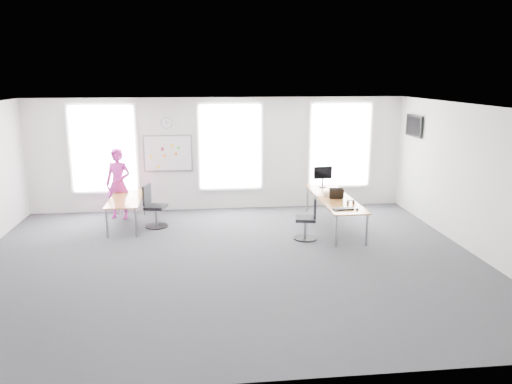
{
  "coord_description": "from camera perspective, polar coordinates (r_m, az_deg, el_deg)",
  "views": [
    {
      "loc": [
        -0.51,
        -9.23,
        3.59
      ],
      "look_at": [
        0.67,
        1.2,
        1.1
      ],
      "focal_mm": 35.0,
      "sensor_mm": 36.0,
      "label": 1
    }
  ],
  "objects": [
    {
      "name": "desk_left",
      "position": [
        12.38,
        -14.62,
        -0.92
      ],
      "size": [
        0.76,
        1.9,
        0.69
      ],
      "color": "#B88034",
      "rests_on": "ground"
    },
    {
      "name": "paper_stack",
      "position": [
        12.19,
        8.4,
        -0.18
      ],
      "size": [
        0.33,
        0.29,
        0.1
      ],
      "primitive_type": "cube",
      "rotation": [
        0.0,
        0.0,
        -0.31
      ],
      "color": "#F1E5C4",
      "rests_on": "desk_right"
    },
    {
      "name": "desk_right",
      "position": [
        12.04,
        8.95,
        -0.83
      ],
      "size": [
        0.79,
        2.97,
        0.72
      ],
      "color": "#B88034",
      "rests_on": "ground"
    },
    {
      "name": "headphones",
      "position": [
        11.46,
        10.74,
        -1.16
      ],
      "size": [
        0.17,
        0.09,
        0.1
      ],
      "rotation": [
        0.0,
        0.0,
        0.13
      ],
      "color": "black",
      "rests_on": "desk_right"
    },
    {
      "name": "mouse",
      "position": [
        11.0,
        11.47,
        -1.92
      ],
      "size": [
        0.1,
        0.13,
        0.04
      ],
      "primitive_type": "ellipsoid",
      "rotation": [
        0.0,
        0.0,
        -0.25
      ],
      "color": "black",
      "rests_on": "desk_right"
    },
    {
      "name": "chair_left",
      "position": [
        12.19,
        -11.64,
        -1.87
      ],
      "size": [
        0.57,
        0.57,
        1.03
      ],
      "rotation": [
        0.0,
        0.0,
        1.3
      ],
      "color": "black",
      "rests_on": "ground"
    },
    {
      "name": "whiteboard",
      "position": [
        13.39,
        -10.03,
        4.37
      ],
      "size": [
        1.2,
        0.03,
        0.9
      ],
      "primitive_type": "cube",
      "color": "white",
      "rests_on": "wall_back"
    },
    {
      "name": "window_mid",
      "position": [
        13.36,
        -2.95,
        5.19
      ],
      "size": [
        1.6,
        0.06,
        2.2
      ],
      "primitive_type": "cube",
      "color": "white",
      "rests_on": "wall_back"
    },
    {
      "name": "person",
      "position": [
        13.02,
        -15.46,
        0.9
      ],
      "size": [
        0.74,
        0.59,
        1.79
      ],
      "primitive_type": "imported",
      "rotation": [
        0.0,
        0.0,
        -0.27
      ],
      "color": "#C4279A",
      "rests_on": "ground"
    },
    {
      "name": "wall_front",
      "position": [
        5.66,
        -0.85,
        -8.32
      ],
      "size": [
        10.0,
        0.0,
        10.0
      ],
      "primitive_type": "plane",
      "rotation": [
        -1.57,
        0.0,
        0.0
      ],
      "color": "white",
      "rests_on": "ground"
    },
    {
      "name": "window_left",
      "position": [
        13.57,
        -17.05,
        4.75
      ],
      "size": [
        1.6,
        0.06,
        2.2
      ],
      "primitive_type": "cube",
      "color": "white",
      "rests_on": "wall_back"
    },
    {
      "name": "window_right",
      "position": [
        13.87,
        9.57,
        5.32
      ],
      "size": [
        1.6,
        0.06,
        2.2
      ],
      "primitive_type": "cube",
      "color": "white",
      "rests_on": "wall_back"
    },
    {
      "name": "laptop_sleeve",
      "position": [
        11.85,
        9.18,
        -0.2
      ],
      "size": [
        0.33,
        0.22,
        0.26
      ],
      "rotation": [
        0.0,
        0.0,
        -0.17
      ],
      "color": "black",
      "rests_on": "desk_right"
    },
    {
      "name": "wall_back",
      "position": [
        13.41,
        -4.23,
        4.33
      ],
      "size": [
        10.0,
        0.0,
        10.0
      ],
      "primitive_type": "plane",
      "rotation": [
        1.57,
        0.0,
        0.0
      ],
      "color": "white",
      "rests_on": "ground"
    },
    {
      "name": "keyboard",
      "position": [
        10.98,
        9.94,
        -1.94
      ],
      "size": [
        0.48,
        0.24,
        0.02
      ],
      "primitive_type": "cube",
      "rotation": [
        0.0,
        0.0,
        0.19
      ],
      "color": "black",
      "rests_on": "desk_right"
    },
    {
      "name": "wall_clock",
      "position": [
        13.29,
        -10.17,
        7.78
      ],
      "size": [
        0.3,
        0.04,
        0.3
      ],
      "primitive_type": "cylinder",
      "rotation": [
        1.57,
        0.0,
        0.0
      ],
      "color": "gray",
      "rests_on": "wall_back"
    },
    {
      "name": "monitor",
      "position": [
        13.01,
        7.65,
        1.97
      ],
      "size": [
        0.49,
        0.2,
        0.55
      ],
      "rotation": [
        0.0,
        0.0,
        0.09
      ],
      "color": "black",
      "rests_on": "desk_right"
    },
    {
      "name": "lens_cap",
      "position": [
        11.35,
        10.42,
        -1.49
      ],
      "size": [
        0.07,
        0.07,
        0.01
      ],
      "primitive_type": "cylinder",
      "rotation": [
        0.0,
        0.0,
        0.06
      ],
      "color": "black",
      "rests_on": "desk_right"
    },
    {
      "name": "wall_right",
      "position": [
        10.95,
        23.88,
        1.19
      ],
      "size": [
        0.0,
        10.0,
        10.0
      ],
      "primitive_type": "plane",
      "rotation": [
        1.57,
        0.0,
        -1.57
      ],
      "color": "white",
      "rests_on": "ground"
    },
    {
      "name": "chair_right",
      "position": [
        11.12,
        5.97,
        -3.27
      ],
      "size": [
        0.52,
        0.52,
        0.97
      ],
      "rotation": [
        0.0,
        0.0,
        -1.77
      ],
      "color": "black",
      "rests_on": "ground"
    },
    {
      "name": "tv",
      "position": [
        13.46,
        17.63,
        7.22
      ],
      "size": [
        0.06,
        0.9,
        0.55
      ],
      "primitive_type": "cube",
      "color": "black",
      "rests_on": "wall_right"
    },
    {
      "name": "ceiling",
      "position": [
        9.27,
        -3.36,
        9.67
      ],
      "size": [
        10.0,
        10.0,
        0.0
      ],
      "primitive_type": "plane",
      "rotation": [
        3.14,
        0.0,
        0.0
      ],
      "color": "white",
      "rests_on": "ground"
    },
    {
      "name": "floor",
      "position": [
        9.92,
        -3.12,
        -7.9
      ],
      "size": [
        10.0,
        10.0,
        0.0
      ],
      "primitive_type": "plane",
      "color": "#25262A",
      "rests_on": "ground"
    }
  ]
}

